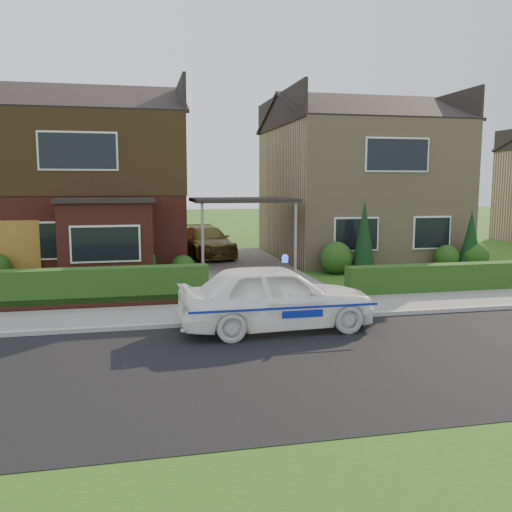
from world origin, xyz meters
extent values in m
plane|color=#1C4E14|center=(0.00, 0.00, 0.00)|extent=(120.00, 120.00, 0.00)
cube|color=black|center=(0.00, 0.00, 0.00)|extent=(60.00, 6.00, 0.02)
cube|color=#9E9993|center=(0.00, 3.05, 0.06)|extent=(60.00, 0.16, 0.12)
cube|color=slate|center=(0.00, 4.10, 0.05)|extent=(60.00, 2.00, 0.10)
cube|color=#666059|center=(0.00, 11.00, 0.06)|extent=(3.80, 12.00, 0.12)
cube|color=maroon|center=(-5.80, 14.00, 2.90)|extent=(7.20, 8.00, 5.80)
cube|color=white|center=(-7.38, 9.98, 1.40)|extent=(1.80, 0.08, 1.30)
cube|color=white|center=(-4.22, 9.98, 1.40)|extent=(1.60, 0.08, 1.30)
cube|color=white|center=(-5.80, 9.98, 4.40)|extent=(2.60, 0.08, 1.30)
cube|color=black|center=(-5.80, 14.00, 4.35)|extent=(7.26, 8.06, 2.90)
cube|color=maroon|center=(-4.94, 9.30, 1.35)|extent=(3.00, 1.40, 2.70)
cube|color=black|center=(-4.94, 9.30, 2.77)|extent=(3.20, 1.60, 0.14)
cube|color=tan|center=(5.80, 14.00, 2.90)|extent=(7.20, 8.00, 5.80)
cube|color=white|center=(4.22, 9.98, 1.40)|extent=(1.80, 0.08, 1.30)
cube|color=white|center=(7.38, 9.98, 1.40)|extent=(1.60, 0.08, 1.30)
cube|color=white|center=(5.80, 9.98, 4.40)|extent=(2.60, 0.08, 1.30)
cube|color=black|center=(0.00, 11.00, 2.70)|extent=(3.80, 3.00, 0.14)
cylinder|color=gray|center=(-1.70, 9.60, 1.35)|extent=(0.10, 0.10, 2.70)
cylinder|color=gray|center=(1.70, 9.60, 1.35)|extent=(0.10, 0.10, 2.70)
cube|color=olive|center=(-8.25, 9.96, 1.05)|extent=(2.20, 0.10, 2.10)
cube|color=maroon|center=(-5.80, 5.30, 0.18)|extent=(7.70, 0.25, 0.36)
cube|color=#183B13|center=(-5.80, 5.45, 0.00)|extent=(7.50, 0.55, 0.90)
cube|color=#183B13|center=(5.80, 5.35, 0.00)|extent=(7.50, 0.55, 0.80)
sphere|color=#183B13|center=(-4.00, 9.30, 0.66)|extent=(1.32, 1.32, 1.32)
sphere|color=#183B13|center=(-2.40, 9.60, 0.42)|extent=(0.84, 0.84, 0.84)
sphere|color=#183B13|center=(3.20, 9.40, 0.60)|extent=(1.20, 1.20, 1.20)
sphere|color=#183B13|center=(7.80, 9.50, 0.48)|extent=(0.96, 0.96, 0.96)
sphere|color=#183B13|center=(8.80, 9.20, 0.54)|extent=(1.08, 1.08, 1.08)
cone|color=black|center=(4.20, 9.20, 1.30)|extent=(0.90, 0.90, 2.60)
cone|color=black|center=(8.60, 9.20, 1.10)|extent=(0.90, 0.90, 2.20)
imported|color=white|center=(-0.87, 2.40, 0.76)|extent=(2.02, 4.55, 1.52)
sphere|color=#193FF2|center=(-0.65, 2.40, 1.60)|extent=(0.17, 0.17, 0.17)
cube|color=navy|center=(-0.87, 1.50, 0.70)|extent=(4.11, 0.02, 0.05)
cube|color=navy|center=(-0.87, 3.30, 0.70)|extent=(4.11, 0.01, 0.05)
ellipsoid|color=black|center=(-2.12, 2.30, 1.05)|extent=(0.22, 0.17, 0.21)
sphere|color=white|center=(-2.11, 2.24, 1.04)|extent=(0.11, 0.11, 0.11)
sphere|color=black|center=(-2.10, 2.28, 1.19)|extent=(0.13, 0.13, 0.13)
cone|color=black|center=(-2.15, 2.29, 1.26)|extent=(0.04, 0.04, 0.05)
cone|color=black|center=(-2.06, 2.29, 1.26)|extent=(0.04, 0.04, 0.05)
imported|color=brown|center=(-1.00, 14.38, 0.78)|extent=(2.43, 4.72, 1.31)
imported|color=gray|center=(-6.28, 7.22, 0.38)|extent=(0.46, 0.37, 0.76)
imported|color=gray|center=(-5.47, 6.00, 0.40)|extent=(0.56, 0.53, 0.79)
imported|color=gray|center=(-4.63, 8.74, 0.41)|extent=(0.59, 0.59, 0.82)
camera|label=1|loc=(-3.86, -9.30, 3.34)|focal=38.00mm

